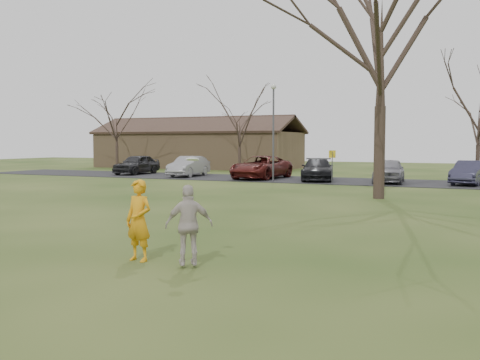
% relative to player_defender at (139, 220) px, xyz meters
% --- Properties ---
extents(ground, '(120.00, 120.00, 0.00)m').
position_rel_player_defender_xyz_m(ground, '(0.46, 0.31, -0.89)').
color(ground, '#1E380F').
rests_on(ground, ground).
extents(parking_strip, '(62.00, 6.50, 0.04)m').
position_rel_player_defender_xyz_m(parking_strip, '(0.46, 25.31, -0.87)').
color(parking_strip, black).
rests_on(parking_strip, ground).
extents(player_defender, '(0.69, 0.50, 1.77)m').
position_rel_player_defender_xyz_m(player_defender, '(0.00, 0.00, 0.00)').
color(player_defender, orange).
rests_on(player_defender, ground).
extents(car_0, '(1.89, 4.60, 1.56)m').
position_rel_player_defender_xyz_m(car_0, '(-18.25, 25.84, -0.07)').
color(car_0, '#252527').
rests_on(car_0, parking_strip).
extents(car_1, '(1.89, 4.61, 1.49)m').
position_rel_player_defender_xyz_m(car_1, '(-13.13, 25.17, -0.10)').
color(car_1, '#949398').
rests_on(car_1, parking_strip).
extents(car_2, '(3.06, 5.89, 1.58)m').
position_rel_player_defender_xyz_m(car_2, '(-7.29, 25.07, -0.05)').
color(car_2, '#511613').
rests_on(car_2, parking_strip).
extents(car_3, '(3.25, 5.38, 1.46)m').
position_rel_player_defender_xyz_m(car_3, '(-3.22, 25.00, -0.12)').
color(car_3, black).
rests_on(car_3, parking_strip).
extents(car_4, '(2.15, 4.57, 1.51)m').
position_rel_player_defender_xyz_m(car_4, '(1.41, 24.91, -0.09)').
color(car_4, gray).
rests_on(car_4, parking_strip).
extents(car_5, '(2.32, 4.54, 1.43)m').
position_rel_player_defender_xyz_m(car_5, '(6.10, 25.34, -0.13)').
color(car_5, '#2F2E46').
rests_on(car_5, parking_strip).
extents(catching_play, '(1.03, 0.88, 2.21)m').
position_rel_player_defender_xyz_m(catching_play, '(1.33, -0.14, 0.01)').
color(catching_play, '#BAAEA7').
rests_on(catching_play, ground).
extents(building, '(20.60, 8.50, 5.14)m').
position_rel_player_defender_xyz_m(building, '(-19.54, 38.31, 1.05)').
color(building, '#8C6D4C').
rests_on(building, ground).
extents(lamp_post, '(0.34, 0.34, 6.27)m').
position_rel_player_defender_xyz_m(lamp_post, '(-5.54, 22.81, 3.08)').
color(lamp_post, '#47474C').
rests_on(lamp_post, ground).
extents(sign_yellow, '(0.35, 0.35, 2.08)m').
position_rel_player_defender_xyz_m(sign_yellow, '(-1.54, 22.31, 0.56)').
color(sign_yellow, '#47474C').
rests_on(sign_yellow, ground).
extents(big_tree, '(9.00, 9.00, 14.00)m').
position_rel_player_defender_xyz_m(big_tree, '(2.46, 15.31, 6.11)').
color(big_tree, '#352821').
rests_on(big_tree, ground).
extents(small_tree_row, '(55.00, 5.90, 8.50)m').
position_rel_player_defender_xyz_m(small_tree_row, '(4.85, 30.36, 3.01)').
color(small_tree_row, '#352821').
rests_on(small_tree_row, ground).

